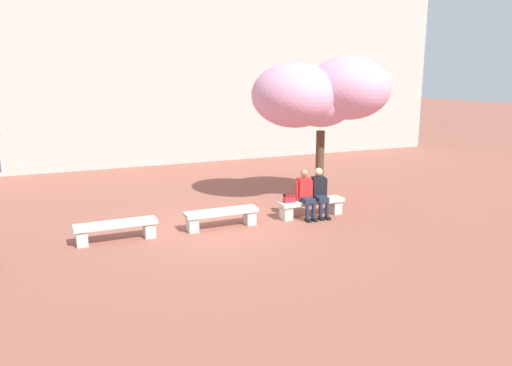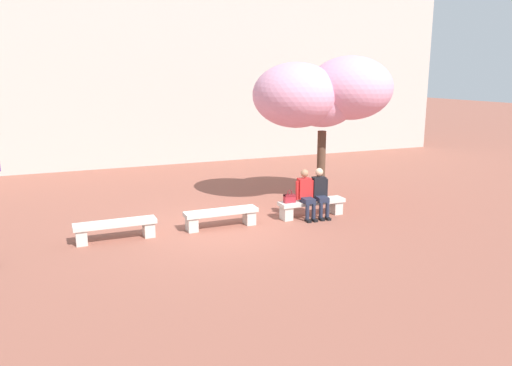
# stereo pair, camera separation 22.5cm
# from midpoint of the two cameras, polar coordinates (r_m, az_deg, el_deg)

# --- Properties ---
(ground_plane) EXTENTS (100.00, 100.00, 0.00)m
(ground_plane) POSITION_cam_midpoint_polar(r_m,az_deg,el_deg) (12.42, -4.46, -5.10)
(ground_plane) COLOR #8E5142
(building_facade) EXTENTS (28.00, 4.00, 8.65)m
(building_facade) POSITION_cam_midpoint_polar(r_m,az_deg,el_deg) (22.58, -14.11, 13.62)
(building_facade) COLOR #B7B2A8
(building_facade) RESTS_ON ground
(stone_bench_west_end) EXTENTS (1.84, 0.43, 0.45)m
(stone_bench_west_end) POSITION_cam_midpoint_polar(r_m,az_deg,el_deg) (11.80, -16.23, -4.98)
(stone_bench_west_end) COLOR beige
(stone_bench_west_end) RESTS_ON ground
(stone_bench_near_west) EXTENTS (1.84, 0.43, 0.45)m
(stone_bench_near_west) POSITION_cam_midpoint_polar(r_m,az_deg,el_deg) (12.33, -4.48, -3.75)
(stone_bench_near_west) COLOR beige
(stone_bench_near_west) RESTS_ON ground
(stone_bench_center) EXTENTS (1.84, 0.43, 0.45)m
(stone_bench_center) POSITION_cam_midpoint_polar(r_m,az_deg,el_deg) (13.33, 5.87, -2.53)
(stone_bench_center) COLOR beige
(stone_bench_center) RESTS_ON ground
(person_seated_left) EXTENTS (0.51, 0.69, 1.29)m
(person_seated_left) POSITION_cam_midpoint_polar(r_m,az_deg,el_deg) (13.09, 5.18, -1.02)
(person_seated_left) COLOR black
(person_seated_left) RESTS_ON ground
(person_seated_right) EXTENTS (0.51, 0.71, 1.29)m
(person_seated_right) POSITION_cam_midpoint_polar(r_m,az_deg,el_deg) (13.29, 6.79, -0.85)
(person_seated_right) COLOR black
(person_seated_right) RESTS_ON ground
(handbag) EXTENTS (0.30, 0.15, 0.34)m
(handbag) POSITION_cam_midpoint_polar(r_m,az_deg,el_deg) (12.95, 3.34, -1.68)
(handbag) COLOR #A3232D
(handbag) RESTS_ON stone_bench_center
(cherry_tree_main) EXTENTS (3.94, 2.87, 4.22)m
(cherry_tree_main) POSITION_cam_midpoint_polar(r_m,az_deg,el_deg) (14.48, 6.99, 10.09)
(cherry_tree_main) COLOR #513828
(cherry_tree_main) RESTS_ON ground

